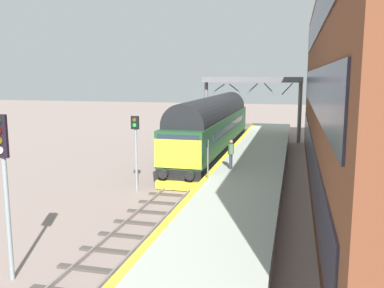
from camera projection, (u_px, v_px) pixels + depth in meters
The scene contains 11 objects.
ground_plane at pixel (192, 176), 26.01m from camera, with size 140.00×140.00×0.00m, color gray.
track_main at pixel (192, 176), 26.00m from camera, with size 2.50×60.00×0.15m.
station_platform at pixel (250, 172), 25.08m from camera, with size 4.00×44.00×1.01m.
station_building at pixel (367, 92), 21.54m from camera, with size 5.39×33.10×10.71m.
diesel_locomotive at pixel (213, 125), 31.94m from camera, with size 2.74×20.13×4.68m.
signal_post_near at pixel (4, 175), 12.30m from camera, with size 0.44×0.22×5.11m.
signal_post_mid at pixel (136, 144), 22.42m from camera, with size 0.44×0.22×4.10m.
signal_post_far at pixel (203, 116), 38.55m from camera, with size 0.44×0.22×4.03m.
platform_number_sign at pixel (208, 153), 21.14m from camera, with size 0.10×0.44×2.00m.
waiting_passenger at pixel (231, 151), 23.51m from camera, with size 0.38×0.51×1.64m.
overhead_footbridge at pixel (252, 84), 39.38m from camera, with size 9.30×2.00×6.11m.
Camera 1 is at (6.10, -24.60, 6.20)m, focal length 39.02 mm.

